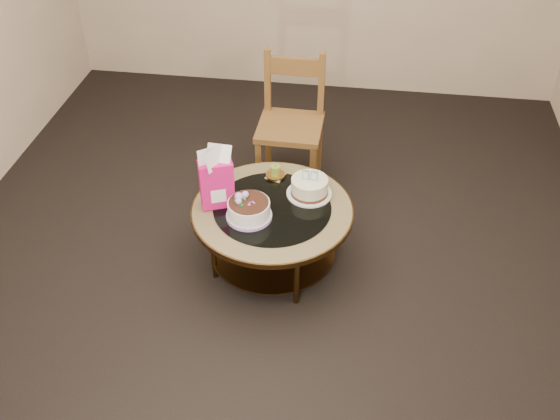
# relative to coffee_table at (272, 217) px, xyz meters

# --- Properties ---
(ground) EXTENTS (5.00, 5.00, 0.00)m
(ground) POSITION_rel_coffee_table_xyz_m (-0.00, 0.00, -0.38)
(ground) COLOR black
(ground) RESTS_ON ground
(room_walls) EXTENTS (4.52, 5.02, 2.61)m
(room_walls) POSITION_rel_coffee_table_xyz_m (-0.00, 0.00, 1.16)
(room_walls) COLOR beige
(room_walls) RESTS_ON ground
(coffee_table) EXTENTS (1.02, 1.02, 0.46)m
(coffee_table) POSITION_rel_coffee_table_xyz_m (0.00, 0.00, 0.00)
(coffee_table) COLOR #503517
(coffee_table) RESTS_ON ground
(decorated_cake) EXTENTS (0.28, 0.28, 0.16)m
(decorated_cake) POSITION_rel_coffee_table_xyz_m (-0.13, -0.11, 0.13)
(decorated_cake) COLOR #B898D7
(decorated_cake) RESTS_ON coffee_table
(cream_cake) EXTENTS (0.29, 0.29, 0.18)m
(cream_cake) POSITION_rel_coffee_table_xyz_m (0.21, 0.16, 0.14)
(cream_cake) COLOR silver
(cream_cake) RESTS_ON coffee_table
(gift_bag) EXTENTS (0.23, 0.20, 0.41)m
(gift_bag) POSITION_rel_coffee_table_xyz_m (-0.34, -0.01, 0.28)
(gift_bag) COLOR #CA136C
(gift_bag) RESTS_ON coffee_table
(pillar_candle) EXTENTS (0.13, 0.13, 0.10)m
(pillar_candle) POSITION_rel_coffee_table_xyz_m (-0.03, 0.32, 0.11)
(pillar_candle) COLOR #D1B156
(pillar_candle) RESTS_ON coffee_table
(dining_chair) EXTENTS (0.47, 0.47, 1.00)m
(dining_chair) POSITION_rel_coffee_table_xyz_m (-0.00, 0.93, 0.13)
(dining_chair) COLOR brown
(dining_chair) RESTS_ON ground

